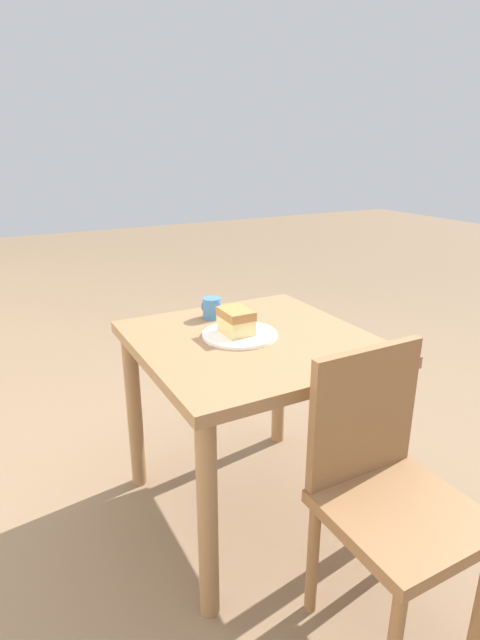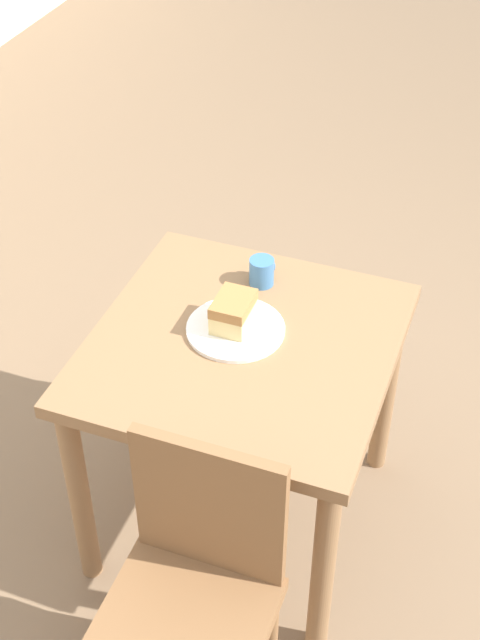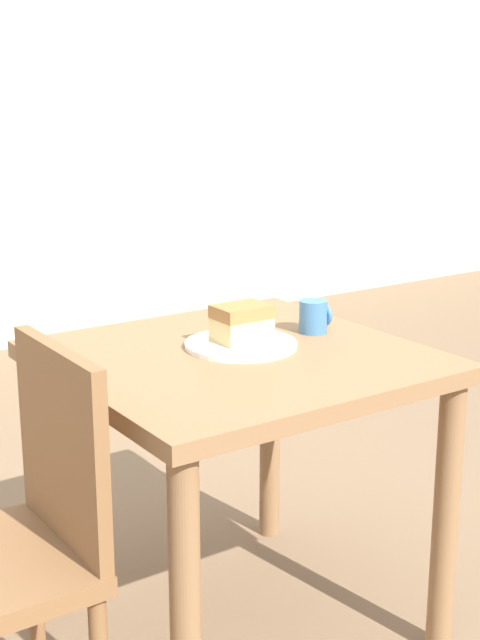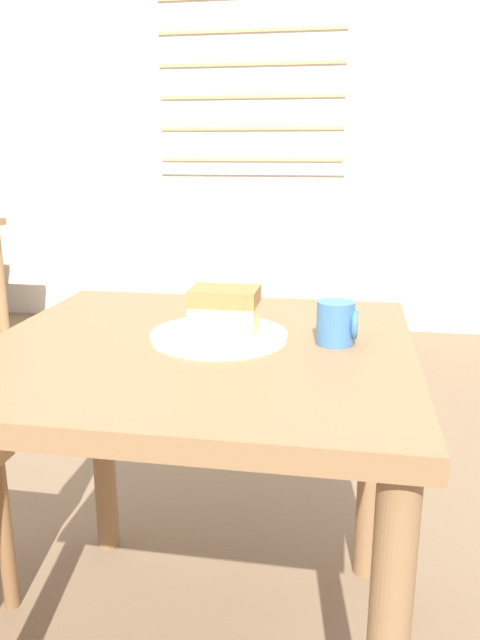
# 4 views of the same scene
# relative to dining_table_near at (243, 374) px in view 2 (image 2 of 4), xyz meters

# --- Properties ---
(ground_plane) EXTENTS (14.00, 14.00, 0.00)m
(ground_plane) POSITION_rel_dining_table_near_xyz_m (0.09, -0.32, -0.60)
(ground_plane) COLOR #7A6047
(dining_table_near) EXTENTS (0.81, 0.79, 0.72)m
(dining_table_near) POSITION_rel_dining_table_near_xyz_m (0.00, 0.00, 0.00)
(dining_table_near) COLOR olive
(dining_table_near) RESTS_ON ground_plane
(chair_near_window) EXTENTS (0.39, 0.39, 0.84)m
(chair_near_window) POSITION_rel_dining_table_near_xyz_m (-0.59, -0.09, -0.14)
(chair_near_window) COLOR brown
(chair_near_window) RESTS_ON ground_plane
(plate) EXTENTS (0.27, 0.27, 0.01)m
(plate) POSITION_rel_dining_table_near_xyz_m (0.03, 0.03, 0.13)
(plate) COLOR white
(plate) RESTS_ON dining_table_near
(cake_slice) EXTENTS (0.13, 0.10, 0.09)m
(cake_slice) POSITION_rel_dining_table_near_xyz_m (0.04, 0.04, 0.18)
(cake_slice) COLOR #E0C67F
(cake_slice) RESTS_ON plate
(coffee_mug) EXTENTS (0.08, 0.07, 0.08)m
(coffee_mug) POSITION_rel_dining_table_near_xyz_m (0.26, 0.04, 0.16)
(coffee_mug) COLOR teal
(coffee_mug) RESTS_ON dining_table_near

